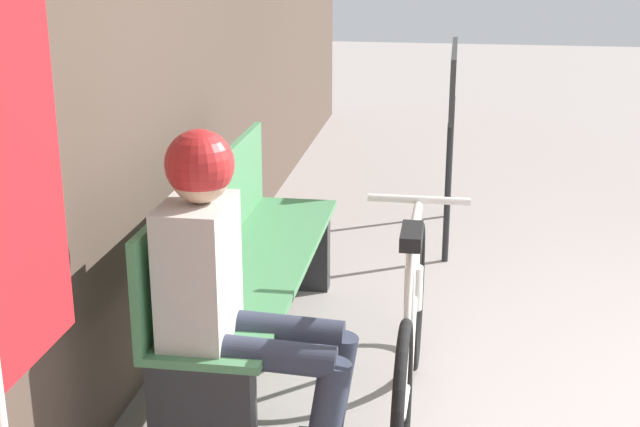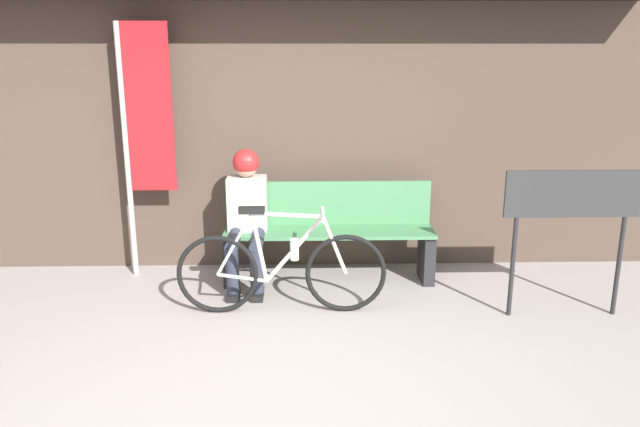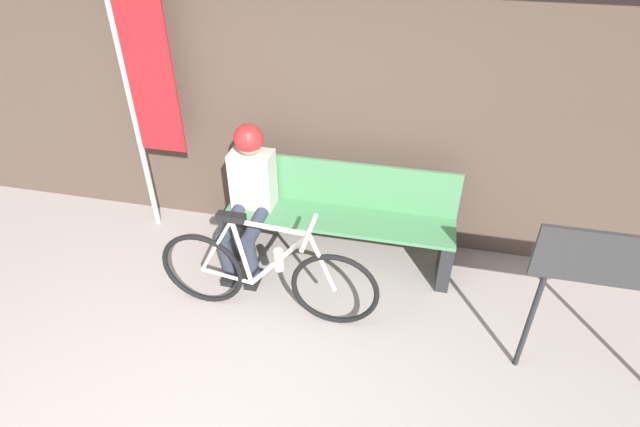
{
  "view_description": "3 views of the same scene",
  "coord_description": "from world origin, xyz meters",
  "px_view_note": "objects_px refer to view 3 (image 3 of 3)",
  "views": [
    {
      "loc": [
        -2.87,
        1.33,
        1.82
      ],
      "look_at": [
        0.53,
        1.85,
        0.71
      ],
      "focal_mm": 50.0,
      "sensor_mm": 36.0,
      "label": 1
    },
    {
      "loc": [
        0.34,
        -3.16,
        2.06
      ],
      "look_at": [
        0.47,
        1.74,
        0.73
      ],
      "focal_mm": 35.0,
      "sensor_mm": 36.0,
      "label": 2
    },
    {
      "loc": [
        1.14,
        -1.11,
        2.79
      ],
      "look_at": [
        0.47,
        1.88,
        0.67
      ],
      "focal_mm": 28.0,
      "sensor_mm": 36.0,
      "label": 3
    }
  ],
  "objects_px": {
    "person_seated": "(249,188)",
    "signboard": "(626,275)",
    "bicycle": "(267,275)",
    "banner_pole": "(143,81)",
    "park_bench_near": "(340,218)"
  },
  "relations": [
    {
      "from": "person_seated",
      "to": "signboard",
      "type": "distance_m",
      "value": 2.63
    },
    {
      "from": "signboard",
      "to": "park_bench_near",
      "type": "bearing_deg",
      "value": 155.27
    },
    {
      "from": "park_bench_near",
      "to": "signboard",
      "type": "bearing_deg",
      "value": -24.73
    },
    {
      "from": "bicycle",
      "to": "park_bench_near",
      "type": "bearing_deg",
      "value": 61.29
    },
    {
      "from": "park_bench_near",
      "to": "bicycle",
      "type": "height_order",
      "value": "park_bench_near"
    },
    {
      "from": "person_seated",
      "to": "banner_pole",
      "type": "relative_size",
      "value": 0.53
    },
    {
      "from": "bicycle",
      "to": "banner_pole",
      "type": "relative_size",
      "value": 0.73
    },
    {
      "from": "park_bench_near",
      "to": "person_seated",
      "type": "height_order",
      "value": "person_seated"
    },
    {
      "from": "park_bench_near",
      "to": "banner_pole",
      "type": "xyz_separation_m",
      "value": [
        -1.63,
        0.15,
        0.97
      ]
    },
    {
      "from": "park_bench_near",
      "to": "bicycle",
      "type": "xyz_separation_m",
      "value": [
        -0.4,
        -0.73,
        -0.06
      ]
    },
    {
      "from": "park_bench_near",
      "to": "bicycle",
      "type": "relative_size",
      "value": 1.12
    },
    {
      "from": "person_seated",
      "to": "banner_pole",
      "type": "distance_m",
      "value": 1.19
    },
    {
      "from": "banner_pole",
      "to": "bicycle",
      "type": "bearing_deg",
      "value": -35.3
    },
    {
      "from": "person_seated",
      "to": "bicycle",
      "type": "bearing_deg",
      "value": -61.93
    },
    {
      "from": "person_seated",
      "to": "park_bench_near",
      "type": "bearing_deg",
      "value": 9.99
    }
  ]
}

